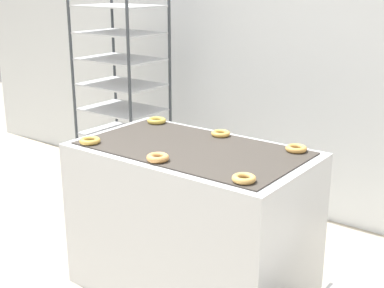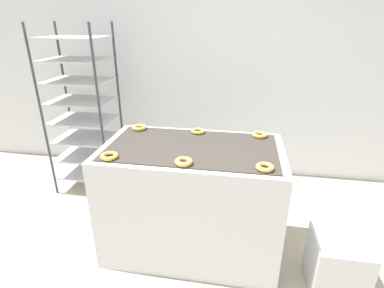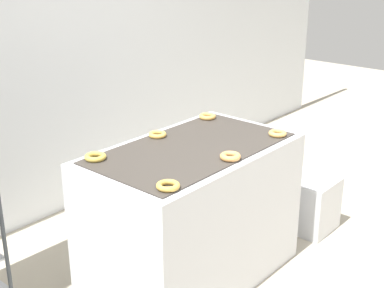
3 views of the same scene
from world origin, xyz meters
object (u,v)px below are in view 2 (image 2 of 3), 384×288
object	(u,v)px
glaze_bin	(337,263)
donut_far_center	(198,131)
donut_near_center	(184,162)
donut_near_right	(265,167)
fryer_machine	(192,199)
baking_rack_cart	(83,110)
donut_near_left	(109,156)
donut_far_right	(260,135)
donut_far_left	(139,128)

from	to	relation	value
glaze_bin	donut_far_center	bearing A→B (deg)	153.00
donut_near_center	donut_near_right	xyz separation A→B (m)	(0.53, 0.01, -0.00)
fryer_machine	baking_rack_cart	bearing A→B (deg)	148.88
fryer_machine	donut_near_left	world-z (taller)	donut_near_left
donut_far_center	glaze_bin	bearing A→B (deg)	-27.00
baking_rack_cart	donut_far_right	size ratio (longest dim) A/B	14.85
donut_far_center	donut_far_right	xyz separation A→B (m)	(0.51, -0.00, 0.00)
donut_far_left	donut_far_right	world-z (taller)	same
fryer_machine	donut_far_center	xyz separation A→B (m)	(-0.00, 0.30, 0.48)
glaze_bin	donut_near_right	xyz separation A→B (m)	(-0.57, -0.02, 0.73)
baking_rack_cart	donut_near_left	distance (m)	1.35
baking_rack_cart	donut_far_left	xyz separation A→B (m)	(0.80, -0.50, 0.03)
glaze_bin	donut_far_right	size ratio (longest dim) A/B	3.48
donut_far_left	donut_far_center	world-z (taller)	donut_far_left
donut_near_center	donut_far_center	bearing A→B (deg)	89.76
donut_far_center	donut_near_left	bearing A→B (deg)	-131.86
baking_rack_cart	donut_near_left	bearing A→B (deg)	-54.14
baking_rack_cart	donut_near_right	world-z (taller)	baking_rack_cart
donut_near_left	donut_far_right	xyz separation A→B (m)	(1.04, 0.59, 0.00)
baking_rack_cart	donut_far_left	distance (m)	0.95
glaze_bin	donut_near_right	bearing A→B (deg)	-177.72
donut_near_right	baking_rack_cart	bearing A→B (deg)	149.57
glaze_bin	donut_near_center	size ratio (longest dim) A/B	3.45
donut_near_center	donut_far_left	distance (m)	0.78
donut_far_left	donut_far_center	bearing A→B (deg)	0.10
donut_near_left	donut_far_right	bearing A→B (deg)	29.37
donut_near_center	donut_far_left	bearing A→B (deg)	130.80
donut_near_left	donut_far_right	distance (m)	1.20
fryer_machine	donut_near_center	xyz separation A→B (m)	(-0.01, -0.30, 0.48)
donut_near_center	donut_far_center	size ratio (longest dim) A/B	1.04
fryer_machine	donut_far_left	bearing A→B (deg)	150.30
glaze_bin	donut_near_right	world-z (taller)	donut_near_right
baking_rack_cart	donut_far_right	distance (m)	1.90
fryer_machine	glaze_bin	world-z (taller)	fryer_machine
donut_near_right	donut_far_left	xyz separation A→B (m)	(-1.04, 0.58, 0.00)
baking_rack_cart	donut_far_left	world-z (taller)	baking_rack_cart
donut_far_center	donut_far_right	distance (m)	0.51
glaze_bin	baking_rack_cart	bearing A→B (deg)	156.28
baking_rack_cart	donut_near_right	xyz separation A→B (m)	(1.84, -1.08, 0.03)
donut_near_center	fryer_machine	bearing A→B (deg)	88.87
donut_near_center	baking_rack_cart	bearing A→B (deg)	140.23
glaze_bin	donut_far_right	world-z (taller)	donut_far_right
donut_far_right	baking_rack_cart	bearing A→B (deg)	164.60
fryer_machine	donut_near_right	world-z (taller)	donut_near_right
donut_near_left	donut_near_right	distance (m)	1.05
donut_near_right	fryer_machine	bearing A→B (deg)	151.36
donut_near_right	donut_far_center	distance (m)	0.78
fryer_machine	donut_far_center	size ratio (longest dim) A/B	11.78
fryer_machine	donut_far_right	distance (m)	0.76
donut_far_center	baking_rack_cart	bearing A→B (deg)	159.15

